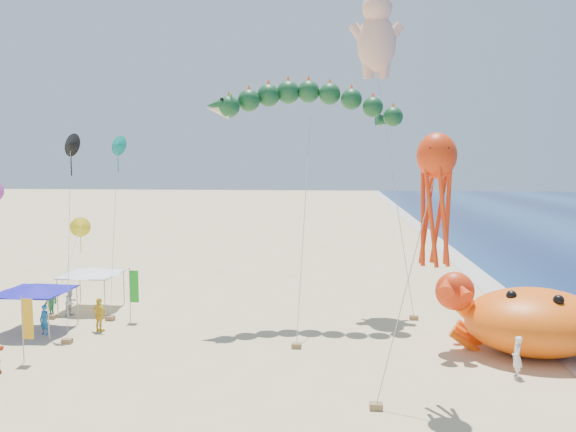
# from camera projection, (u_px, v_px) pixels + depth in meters

# --- Properties ---
(ground) EXTENTS (320.00, 320.00, 0.00)m
(ground) POSITION_uv_depth(u_px,v_px,m) (324.00, 350.00, 27.96)
(ground) COLOR #D1B784
(ground) RESTS_ON ground
(foam_strip) EXTENTS (320.00, 320.00, 0.00)m
(foam_strip) POSITION_uv_depth(u_px,v_px,m) (575.00, 358.00, 26.82)
(foam_strip) COLOR silver
(foam_strip) RESTS_ON ground
(crab_inflatable) EXTENTS (9.07, 7.54, 3.98)m
(crab_inflatable) POSITION_uv_depth(u_px,v_px,m) (536.00, 319.00, 27.11)
(crab_inflatable) COLOR #FF5E0D
(crab_inflatable) RESTS_ON ground
(dragon_kite) EXTENTS (11.56, 8.13, 13.71)m
(dragon_kite) POSITION_uv_depth(u_px,v_px,m) (307.00, 108.00, 32.52)
(dragon_kite) COLOR #113F1E
(dragon_kite) RESTS_ON ground
(cherub_kite) EXTENTS (3.70, 4.89, 20.06)m
(cherub_kite) POSITION_uv_depth(u_px,v_px,m) (377.00, 33.00, 35.45)
(cherub_kite) COLOR #FFB99B
(cherub_kite) RESTS_ON ground
(octopus_kite) EXTENTS (3.27, 2.32, 10.45)m
(octopus_kite) POSITION_uv_depth(u_px,v_px,m) (436.00, 190.00, 21.64)
(octopus_kite) COLOR red
(octopus_kite) RESTS_ON ground
(canopy_blue) EXTENTS (3.78, 3.78, 2.71)m
(canopy_blue) POSITION_uv_depth(u_px,v_px,m) (35.00, 288.00, 30.79)
(canopy_blue) COLOR gray
(canopy_blue) RESTS_ON ground
(canopy_white) EXTENTS (3.57, 3.57, 2.71)m
(canopy_white) POSITION_uv_depth(u_px,v_px,m) (91.00, 271.00, 35.50)
(canopy_white) COLOR gray
(canopy_white) RESTS_ON ground
(feather_flags) EXTENTS (7.46, 7.95, 3.20)m
(feather_flags) POSITION_uv_depth(u_px,v_px,m) (25.00, 307.00, 28.33)
(feather_flags) COLOR gray
(feather_flags) RESTS_ON ground
(beachgoers) EXTENTS (25.86, 10.91, 1.89)m
(beachgoers) POSITION_uv_depth(u_px,v_px,m) (81.00, 321.00, 29.73)
(beachgoers) COLOR silver
(beachgoers) RESTS_ON ground
(small_kites) EXTENTS (7.90, 11.85, 11.05)m
(small_kites) POSITION_uv_depth(u_px,v_px,m) (47.00, 203.00, 32.47)
(small_kites) COLOR #C71676
(small_kites) RESTS_ON ground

